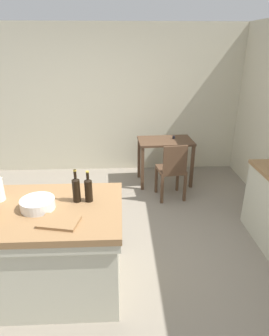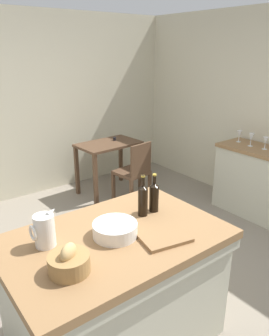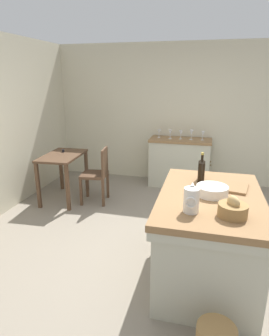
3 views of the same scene
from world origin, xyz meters
name	(u,v)px [view 1 (image 1 of 3)]	position (x,y,z in m)	size (l,w,h in m)	color
ground_plane	(90,254)	(0.00, 0.00, 0.00)	(6.76, 6.76, 0.00)	gray
wall_back	(100,101)	(0.00, 2.60, 1.30)	(5.32, 0.12, 2.60)	beige
island_table	(45,246)	(-0.36, -0.46, 0.49)	(1.48, 0.97, 0.91)	olive
writing_desk	(165,147)	(1.12, 1.89, 0.65)	(0.93, 0.61, 0.83)	#513826
wooden_chair	(172,169)	(1.15, 1.29, 0.50)	(0.45, 0.45, 0.91)	#513826
wash_bowl	(38,204)	(-0.36, -0.46, 0.95)	(0.30, 0.30, 0.09)	silver
cutting_board	(59,222)	(-0.13, -0.71, 0.92)	(0.31, 0.21, 0.02)	olive
wine_bottle_dark	(88,189)	(0.08, -0.35, 1.03)	(0.07, 0.07, 0.30)	black
wine_bottle_amber	(76,189)	(-0.03, -0.35, 1.04)	(0.07, 0.07, 0.32)	black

